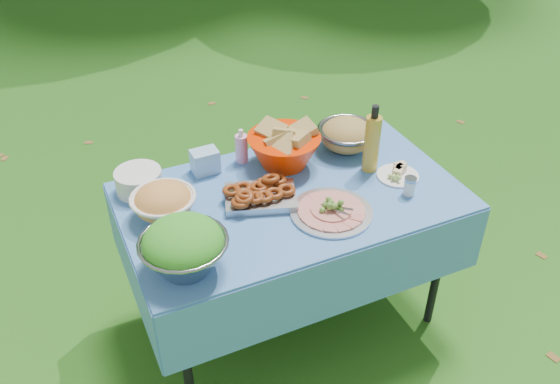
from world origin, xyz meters
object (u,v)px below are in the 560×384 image
Objects in this scene: charcuterie_platter at (332,206)px; oil_bottle at (372,139)px; pasta_bowl_steel at (347,134)px; bread_bowl at (284,143)px; picnic_table at (291,259)px; salad_bowl at (184,247)px; plate_stack at (139,181)px.

charcuterie_platter is 1.06× the size of oil_bottle.
bread_bowl is at bearing -179.35° from pasta_bowl_steel.
bread_bowl is 0.98× the size of charcuterie_platter.
salad_bowl is (-0.56, -0.26, 0.49)m from picnic_table.
salad_bowl is 0.66m from charcuterie_platter.
salad_bowl is 0.80m from bread_bowl.
salad_bowl is 0.99× the size of oil_bottle.
salad_bowl is 0.57m from plate_stack.
plate_stack is at bearing 164.71° from oil_bottle.
bread_bowl is at bearing 149.25° from oil_bottle.
picnic_table is at bearing 116.19° from charcuterie_platter.
oil_bottle is at bearing -15.29° from plate_stack.
plate_stack is 0.67m from bread_bowl.
plate_stack is 0.60× the size of bread_bowl.
bread_bowl reaches higher than plate_stack.
oil_bottle is at bearing 16.59° from salad_bowl.
picnic_table is 0.68m from oil_bottle.
salad_bowl is at bearing -152.82° from pasta_bowl_steel.
pasta_bowl_steel is (1.00, -0.07, 0.03)m from plate_stack.
bread_bowl reaches higher than charcuterie_platter.
picnic_table is at bearing -107.22° from bread_bowl.
picnic_table is 7.15× the size of plate_stack.
oil_bottle is at bearing -30.75° from bread_bowl.
picnic_table is at bearing 24.79° from salad_bowl.
salad_bowl is 1.09m from pasta_bowl_steel.
pasta_bowl_steel is (0.34, 0.00, -0.04)m from bread_bowl.
plate_stack is 0.85m from charcuterie_platter.
plate_stack is at bearing 152.56° from picnic_table.
bread_bowl is at bearing 38.02° from salad_bowl.
picnic_table is 0.79m from plate_stack.
pasta_bowl_steel is 0.82× the size of charcuterie_platter.
pasta_bowl_steel is (0.97, 0.50, -0.03)m from salad_bowl.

